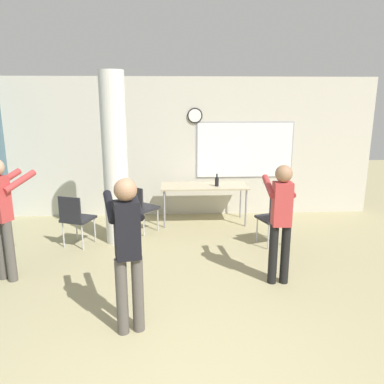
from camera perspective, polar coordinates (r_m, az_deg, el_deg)
wall_back at (r=7.70m, az=-1.85°, el=6.75°), size 8.00×0.15×2.80m
support_pillar at (r=6.21m, az=-11.64°, el=4.77°), size 0.40×0.40×2.80m
folding_table at (r=7.24m, az=1.88°, el=0.63°), size 1.66×0.68×0.75m
bottle_on_table at (r=7.14m, az=3.81°, el=1.62°), size 0.07×0.07×0.24m
chair_table_left at (r=6.77m, az=-7.86°, el=-2.04°), size 0.62×0.62×0.87m
chair_near_pillar at (r=6.36m, az=-17.34°, el=-3.60°), size 0.57×0.57×0.87m
chair_mid_room at (r=6.25m, az=12.59°, el=-3.61°), size 0.55×0.55×0.87m
person_watching_back at (r=5.42m, az=-26.97°, el=-2.48°), size 0.54×0.66×1.64m
person_playing_side at (r=4.90m, az=13.38°, el=-3.43°), size 0.35×0.63×1.57m
person_playing_front at (r=3.79m, az=-9.82°, el=-7.82°), size 0.47×0.64×1.63m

